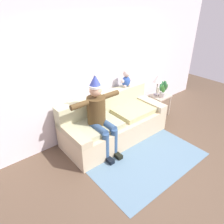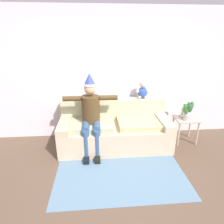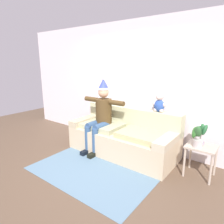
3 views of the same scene
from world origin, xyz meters
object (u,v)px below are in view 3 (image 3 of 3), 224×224
at_px(teddy_bear, 159,103).
at_px(table_lamp, 202,120).
at_px(couch, 124,136).
at_px(potted_plant, 199,135).
at_px(person_seated, 101,114).
at_px(side_table, 201,152).
at_px(candle_tall, 194,135).

bearing_deg(teddy_bear, table_lamp, -13.80).
xyz_separation_m(couch, potted_plant, (1.46, -0.08, 0.39)).
bearing_deg(potted_plant, person_seated, -177.39).
height_order(couch, potted_plant, potted_plant).
bearing_deg(couch, potted_plant, -3.26).
relative_size(side_table, candle_tall, 2.15).
distance_m(person_seated, side_table, 2.01).
bearing_deg(couch, table_lamp, 3.43).
height_order(teddy_bear, candle_tall, teddy_bear).
bearing_deg(table_lamp, potted_plant, -87.14).
bearing_deg(potted_plant, table_lamp, 92.86).
xyz_separation_m(table_lamp, candle_tall, (-0.08, -0.10, -0.24)).
height_order(person_seated, potted_plant, person_seated).
relative_size(couch, teddy_bear, 5.73).
bearing_deg(person_seated, couch, 20.00).
bearing_deg(candle_tall, person_seated, -175.12).
distance_m(teddy_bear, candle_tall, 0.91).
distance_m(couch, teddy_bear, 1.00).
distance_m(person_seated, potted_plant, 1.94).
xyz_separation_m(couch, person_seated, (-0.47, -0.17, 0.45)).
relative_size(couch, candle_tall, 8.80).
height_order(side_table, potted_plant, potted_plant).
height_order(teddy_bear, potted_plant, teddy_bear).
distance_m(side_table, candle_tall, 0.29).
xyz_separation_m(table_lamp, potted_plant, (0.01, -0.17, -0.19)).
xyz_separation_m(person_seated, teddy_bear, (1.08, 0.47, 0.29)).
height_order(teddy_bear, table_lamp, teddy_bear).
bearing_deg(potted_plant, couch, 176.74).
height_order(couch, teddy_bear, teddy_bear).
xyz_separation_m(potted_plant, candle_tall, (-0.09, 0.07, -0.05)).
xyz_separation_m(couch, teddy_bear, (0.61, 0.29, 0.73)).
relative_size(person_seated, candle_tall, 6.24).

